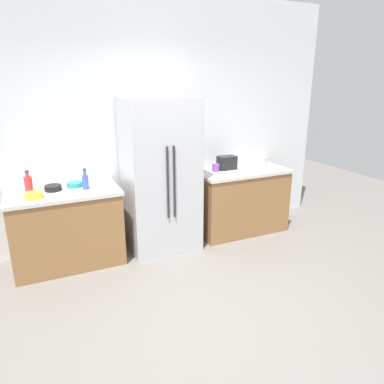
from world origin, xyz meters
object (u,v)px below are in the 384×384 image
Objects in this scene: cup_a at (262,161)px; bowl_c at (34,195)px; refrigerator at (160,175)px; bottle_a at (85,181)px; cup_b at (216,168)px; rice_cooker at (257,159)px; bowl_b at (75,184)px; bowl_a at (53,188)px; bottle_b at (28,184)px; toaster at (227,163)px.

cup_a reaches higher than bowl_c.
refrigerator is at bearing -175.00° from cup_a.
bottle_a is 0.55m from bowl_c.
bottle_a reaches higher than bowl_c.
cup_b is at bearing 3.26° from bottle_a.
rice_cooker is 0.24m from cup_a.
bowl_b is at bearing 178.50° from cup_b.
bowl_b is (-0.10, 0.14, -0.06)m from bottle_a.
bottle_b is at bearing 167.95° from bowl_a.
refrigerator is at bearing -174.38° from cup_b.
bottle_a is 0.19m from bowl_b.
bottle_a is (-1.90, -0.13, -0.00)m from toaster.
rice_cooker reaches higher than cup_a.
toaster is 0.86× the size of rice_cooker.
bottle_b is 1.31× the size of bowl_a.
refrigerator reaches higher than bowl_b.
bottle_a is at bearing -175.96° from toaster.
rice_cooker reaches higher than bowl_c.
bowl_b is at bearing 179.71° from toaster.
bottle_a is 0.98× the size of bottle_b.
bottle_a is 2.35× the size of cup_b.
cup_b is at bearing -1.50° from bowl_b.
bowl_a is (0.24, -0.05, -0.06)m from bottle_b.
cup_b reaches higher than bowl_b.
cup_a is 0.78m from cup_b.
bowl_b is at bearing 29.12° from bowl_c.
bottle_b reaches higher than toaster.
bowl_c is at bearing -135.97° from bowl_a.
bottle_b is 0.25m from bowl_a.
bowl_c is (-2.24, -0.20, -0.02)m from cup_b.
bottle_b reaches higher than bowl_b.
bottle_b is at bearing 179.93° from bowl_b.
bowl_a is at bearing 44.03° from bowl_c.
bowl_b is at bearing -0.07° from bottle_b.
toaster is at bearing 5.53° from bowl_c.
refrigerator is 7.66× the size of toaster.
refrigerator is 10.18× the size of bowl_a.
cup_a is at bearing 2.20° from toaster.
bowl_b is (-0.99, 0.13, -0.03)m from refrigerator.
toaster is at bearing 164.25° from rice_cooker.
refrigerator is 1.60m from cup_a.
bottle_a is 0.60m from bottle_b.
cup_a is 1.10× the size of cup_b.
rice_cooker reaches higher than bottle_a.
bottle_a is at bearing -55.47° from bowl_b.
bottle_a is 1.28× the size of bowl_a.
refrigerator is 1.01m from toaster.
rice_cooker is 1.55× the size of bowl_a.
cup_a is (0.18, 0.14, -0.07)m from rice_cooker.
refrigerator is at bearing -173.36° from toaster.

